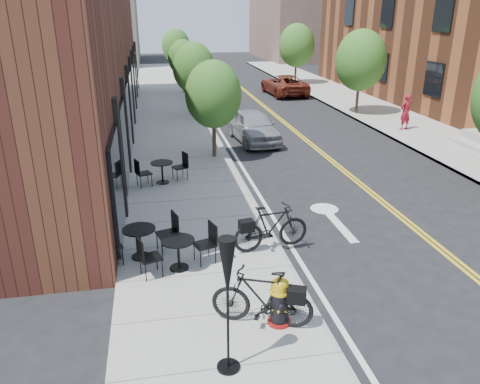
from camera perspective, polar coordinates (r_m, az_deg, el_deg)
ground at (r=11.13m, az=6.40°, el=-9.42°), size 120.00×120.00×0.00m
sidewalk_near at (r=19.94m, az=-7.51°, el=4.80°), size 4.00×70.00×0.12m
sidewalk_far at (r=23.76m, az=22.90°, el=5.99°), size 4.00×70.00×0.12m
building_near at (r=23.48m, az=-19.99°, el=14.80°), size 5.00×28.00×7.00m
bg_building_left at (r=57.33m, az=-16.74°, el=19.81°), size 8.00×14.00×10.00m
bg_building_right at (r=62.08m, az=7.63°, el=21.44°), size 10.00×16.00×12.00m
tree_near_a at (r=18.52m, az=-3.27°, el=11.77°), size 2.20×2.20×3.81m
tree_near_b at (r=26.38m, az=-5.67°, el=14.79°), size 2.30×2.30×3.98m
tree_near_c at (r=34.33m, az=-6.96°, el=15.92°), size 2.10×2.10×3.67m
tree_near_d at (r=42.27m, az=-7.81°, el=17.22°), size 2.40×2.40×4.11m
tree_far_b at (r=27.77m, az=14.50°, el=15.28°), size 2.80×2.80×4.62m
tree_far_c at (r=38.96m, az=6.92°, el=17.32°), size 2.80×2.80×4.62m
fire_hydrant at (r=8.97m, az=4.84°, el=-13.15°), size 0.58×0.58×1.01m
bicycle_left at (r=8.87m, az=2.70°, el=-12.75°), size 1.98×1.22×1.15m
bicycle_right at (r=11.48m, az=3.82°, el=-4.32°), size 2.00×0.82×1.17m
bistro_set_a at (r=10.74m, az=-7.53°, el=-7.01°), size 1.80×0.96×0.95m
bistro_set_b at (r=11.36m, az=-12.14°, el=-5.58°), size 1.86×0.97×0.98m
bistro_set_c at (r=16.14m, az=-9.48°, el=2.73°), size 1.80×1.03×0.95m
patio_umbrella at (r=7.25m, az=-1.54°, el=-10.46°), size 0.39×0.39×2.40m
parked_car_a at (r=21.56m, az=1.62°, el=8.03°), size 2.06×4.33×1.43m
parked_car_b at (r=30.29m, az=-3.40°, el=11.99°), size 1.81×4.77×1.55m
parked_car_c at (r=33.96m, az=-4.31°, el=12.77°), size 2.28×4.70×1.32m
parked_car_far at (r=34.23m, az=5.39°, el=12.88°), size 2.60×5.19×1.41m
pedestrian at (r=24.69m, az=19.52°, el=9.19°), size 0.73×0.59×1.74m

